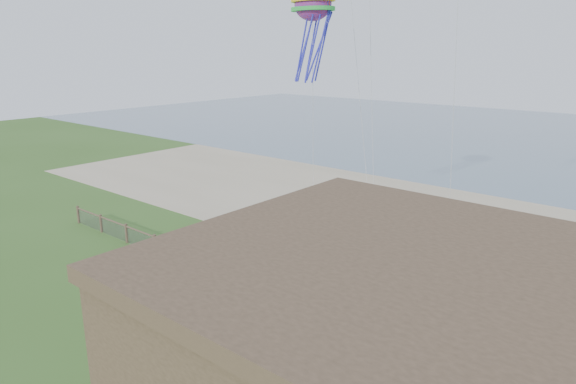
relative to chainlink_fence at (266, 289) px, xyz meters
name	(u,v)px	position (x,y,z in m)	size (l,w,h in m)	color
ground	(167,352)	(0.00, -6.00, -0.55)	(160.00, 160.00, 0.00)	#3A5F20
sand_beach	(415,220)	(0.00, 16.00, -0.55)	(72.00, 20.00, 0.02)	tan
ocean	(563,140)	(0.00, 60.00, -0.55)	(160.00, 68.00, 0.02)	slate
chainlink_fence	(266,289)	(0.00, 0.00, 0.00)	(36.20, 0.20, 1.25)	#493729
picnic_table	(313,353)	(4.96, -2.68, -0.20)	(1.68, 1.27, 0.71)	brown
octopus_kite	(312,32)	(-4.18, 8.99, 12.38)	(2.98, 2.10, 6.13)	red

